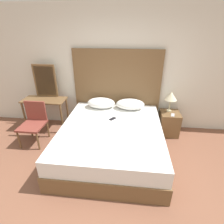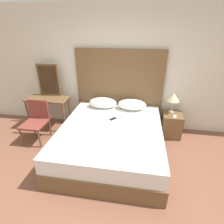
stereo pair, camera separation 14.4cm
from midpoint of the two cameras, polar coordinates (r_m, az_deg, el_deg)
name	(u,v)px [view 2 (the right image)]	position (r m, az deg, el deg)	size (l,w,h in m)	color
ground_plane	(94,199)	(2.83, -4.42, -26.44)	(16.00, 16.00, 0.00)	brown
wall_back	(116,71)	(4.03, 2.45, 13.36)	(10.00, 0.06, 2.70)	silver
bed	(111,140)	(3.38, 0.94, -9.15)	(1.87, 2.14, 0.58)	brown
headboard	(119,90)	(4.07, 3.29, 7.05)	(1.97, 0.05, 1.82)	brown
pillow_left	(103,103)	(3.94, -1.96, 3.04)	(0.62, 0.39, 0.22)	white
pillow_right	(132,105)	(3.88, 7.58, 2.40)	(0.62, 0.39, 0.22)	white
phone_on_bed	(113,119)	(3.47, 1.55, -2.23)	(0.15, 0.16, 0.01)	black
nightstand	(171,125)	(4.15, 19.68, -3.94)	(0.41, 0.45, 0.53)	brown
table_lamp	(174,97)	(3.97, 20.45, 4.45)	(0.26, 0.26, 0.45)	tan
phone_on_nightstand	(175,116)	(3.94, 20.82, -1.36)	(0.10, 0.16, 0.01)	#B7B7BC
vanity_desk	(48,104)	(4.35, -19.28, 2.61)	(0.97, 0.46, 0.75)	brown
vanity_mirror	(49,80)	(4.36, -19.08, 9.86)	(0.52, 0.03, 0.75)	brown
chair	(36,119)	(4.02, -22.56, -2.06)	(0.46, 0.51, 0.85)	brown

